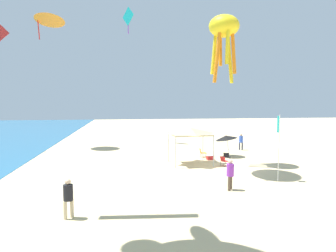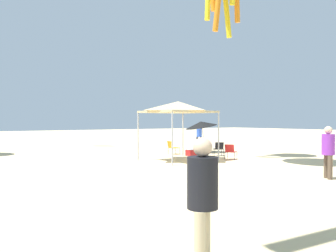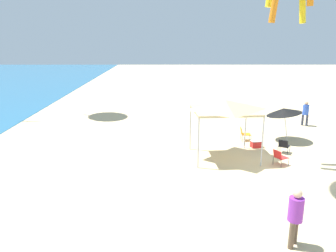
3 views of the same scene
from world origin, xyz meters
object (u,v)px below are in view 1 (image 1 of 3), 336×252
(person_far_stroller, at_px, (230,172))
(kite_octopus_yellow, at_px, (224,30))
(canopy_tent, at_px, (190,131))
(folding_chair_right_of_tent, at_px, (224,160))
(beach_umbrella, at_px, (226,137))
(folding_chair_near_cooler, at_px, (202,152))
(kite_delta_orange, at_px, (50,18))
(kite_diamond_teal, at_px, (128,17))
(folding_chair_facing_ocean, at_px, (227,156))
(person_by_tent, at_px, (241,140))
(banner_flag, at_px, (279,142))
(person_beachcomber, at_px, (68,195))
(cooler_box, at_px, (210,157))

(person_far_stroller, distance_m, kite_octopus_yellow, 12.45)
(canopy_tent, height_order, folding_chair_right_of_tent, canopy_tent)
(beach_umbrella, relative_size, folding_chair_near_cooler, 2.73)
(beach_umbrella, height_order, kite_delta_orange, kite_delta_orange)
(kite_diamond_teal, xyz_separation_m, kite_octopus_yellow, (-14.24, -7.64, -4.28))
(folding_chair_near_cooler, bearing_deg, kite_delta_orange, 65.60)
(folding_chair_right_of_tent, bearing_deg, kite_delta_orange, 23.55)
(folding_chair_facing_ocean, relative_size, person_by_tent, 0.46)
(folding_chair_right_of_tent, xyz_separation_m, person_by_tent, (7.66, -4.24, 0.57))
(kite_octopus_yellow, bearing_deg, kite_delta_orange, -128.64)
(kite_octopus_yellow, bearing_deg, kite_diamond_teal, -155.27)
(person_by_tent, relative_size, kite_delta_orange, 0.46)
(banner_flag, xyz_separation_m, person_beachcomber, (-5.05, 12.67, -1.57))
(person_beachcomber, relative_size, kite_delta_orange, 0.48)
(folding_chair_right_of_tent, xyz_separation_m, cooler_box, (2.84, 0.42, -0.27))
(canopy_tent, distance_m, kite_diamond_teal, 19.26)
(person_by_tent, bearing_deg, folding_chair_near_cooler, 79.41)
(person_far_stroller, xyz_separation_m, kite_octopus_yellow, (7.29, -1.72, 9.95))
(beach_umbrella, bearing_deg, folding_chair_right_of_tent, 160.64)
(banner_flag, height_order, kite_diamond_teal, kite_diamond_teal)
(kite_diamond_teal, height_order, kite_octopus_yellow, kite_diamond_teal)
(banner_flag, height_order, person_by_tent, banner_flag)
(folding_chair_near_cooler, height_order, banner_flag, banner_flag)
(folding_chair_right_of_tent, xyz_separation_m, folding_chair_facing_ocean, (1.74, -0.78, 0.00))
(person_beachcomber, distance_m, person_far_stroller, 9.48)
(kite_delta_orange, bearing_deg, kite_diamond_teal, 30.04)
(folding_chair_facing_ocean, height_order, person_beachcomber, person_beachcomber)
(folding_chair_right_of_tent, distance_m, cooler_box, 2.88)
(beach_umbrella, xyz_separation_m, kite_delta_orange, (7.87, 17.57, 12.44))
(folding_chair_facing_ocean, distance_m, banner_flag, 7.25)
(kite_diamond_teal, distance_m, kite_octopus_yellow, 16.72)
(banner_flag, distance_m, kite_delta_orange, 27.54)
(beach_umbrella, xyz_separation_m, banner_flag, (-9.17, -0.67, 0.82))
(folding_chair_facing_ocean, xyz_separation_m, person_beachcomber, (-11.83, 11.32, 0.62))
(canopy_tent, relative_size, kite_delta_orange, 0.88)
(cooler_box, height_order, person_by_tent, person_by_tent)
(folding_chair_near_cooler, height_order, person_beachcomber, person_beachcomber)
(folding_chair_near_cooler, xyz_separation_m, banner_flag, (-9.16, -2.98, 2.19))
(kite_diamond_teal, bearing_deg, kite_delta_orange, -104.01)
(person_by_tent, height_order, kite_octopus_yellow, kite_octopus_yellow)
(person_beachcomber, relative_size, person_by_tent, 1.05)
(folding_chair_facing_ocean, bearing_deg, person_far_stroller, 104.64)
(banner_flag, relative_size, person_by_tent, 2.51)
(canopy_tent, bearing_deg, folding_chair_right_of_tent, -114.53)
(beach_umbrella, xyz_separation_m, person_by_tent, (3.52, -2.78, -0.80))
(folding_chair_right_of_tent, height_order, kite_octopus_yellow, kite_octopus_yellow)
(folding_chair_right_of_tent, distance_m, folding_chair_facing_ocean, 1.91)
(beach_umbrella, distance_m, cooler_box, 2.81)
(banner_flag, bearing_deg, cooler_box, 17.95)
(folding_chair_right_of_tent, height_order, folding_chair_facing_ocean, same)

